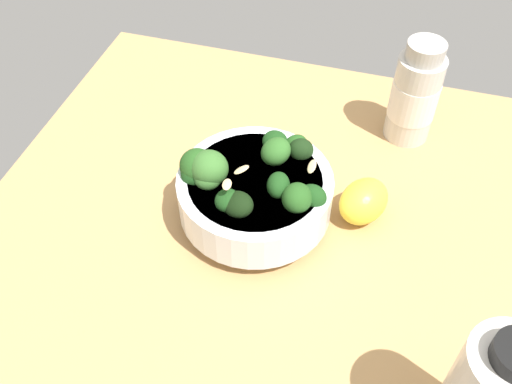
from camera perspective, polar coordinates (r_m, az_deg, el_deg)
ground_plane at (r=71.94cm, az=-0.52°, el=-3.52°), size 64.89×64.89×4.67cm
bowl_of_broccoli at (r=66.79cm, az=-0.21°, el=0.36°), size 17.89×18.75×10.57cm
lemon_wedge at (r=69.38cm, az=10.56°, el=-0.90°), size 8.32×7.62×5.15cm
bottle_tall at (r=78.93cm, az=15.37°, el=9.19°), size 6.18×6.18×14.48cm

